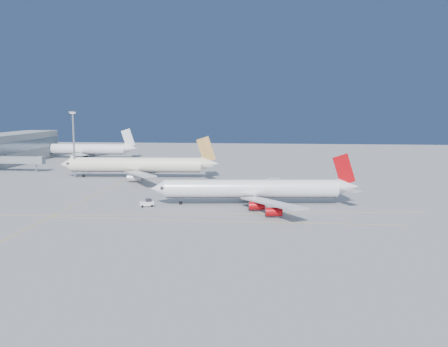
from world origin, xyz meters
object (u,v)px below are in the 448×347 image
(airliner_etihad, at_px, (139,165))
(airliner_third, at_px, (83,149))
(airliner_virgin, at_px, (256,189))
(light_mast, at_px, (74,139))
(pushback_tug, at_px, (147,203))

(airliner_etihad, relative_size, airliner_third, 1.05)
(airliner_etihad, xyz_separation_m, airliner_third, (-51.62, 71.63, -0.11))
(airliner_virgin, height_order, airliner_third, airliner_third)
(airliner_etihad, xyz_separation_m, light_mast, (-25.90, -3.01, 10.58))
(airliner_third, height_order, pushback_tug, airliner_third)
(airliner_virgin, distance_m, pushback_tug, 31.82)
(airliner_etihad, bearing_deg, airliner_third, 122.56)
(airliner_etihad, distance_m, light_mast, 28.14)
(airliner_etihad, height_order, pushback_tug, airliner_etihad)
(airliner_virgin, distance_m, airliner_etihad, 70.64)
(airliner_virgin, height_order, pushback_tug, airliner_virgin)
(airliner_third, xyz_separation_m, light_mast, (25.72, -74.65, 10.70))
(airliner_etihad, relative_size, pushback_tug, 14.69)
(airliner_etihad, bearing_deg, light_mast, -176.58)
(airliner_virgin, relative_size, light_mast, 2.30)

